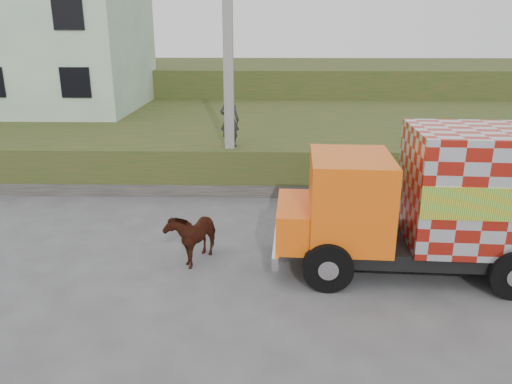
{
  "coord_description": "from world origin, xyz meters",
  "views": [
    {
      "loc": [
        0.26,
        -11.14,
        5.19
      ],
      "look_at": [
        -0.05,
        0.63,
        1.3
      ],
      "focal_mm": 35.0,
      "sensor_mm": 36.0,
      "label": 1
    }
  ],
  "objects_px": {
    "utility_pole": "(228,66)",
    "cow": "(193,234)",
    "cargo_truck": "(464,201)",
    "pedestrian": "(230,120)"
  },
  "relations": [
    {
      "from": "utility_pole",
      "to": "cow",
      "type": "relative_size",
      "value": 5.34
    },
    {
      "from": "utility_pole",
      "to": "cargo_truck",
      "type": "bearing_deg",
      "value": -45.45
    },
    {
      "from": "utility_pole",
      "to": "pedestrian",
      "type": "distance_m",
      "value": 1.74
    },
    {
      "from": "cow",
      "to": "pedestrian",
      "type": "relative_size",
      "value": 0.88
    },
    {
      "from": "cargo_truck",
      "to": "pedestrian",
      "type": "xyz_separation_m",
      "value": [
        -5.47,
        5.76,
        0.69
      ]
    },
    {
      "from": "cargo_truck",
      "to": "pedestrian",
      "type": "bearing_deg",
      "value": 136.64
    },
    {
      "from": "cow",
      "to": "pedestrian",
      "type": "distance_m",
      "value": 5.6
    },
    {
      "from": "cow",
      "to": "pedestrian",
      "type": "height_order",
      "value": "pedestrian"
    },
    {
      "from": "utility_pole",
      "to": "cargo_truck",
      "type": "distance_m",
      "value": 8.16
    },
    {
      "from": "cargo_truck",
      "to": "pedestrian",
      "type": "distance_m",
      "value": 7.98
    }
  ]
}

